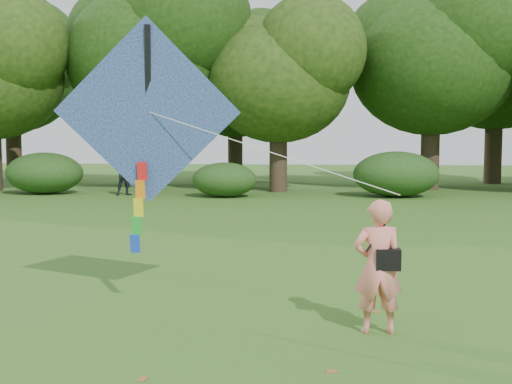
# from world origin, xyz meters

# --- Properties ---
(ground) EXTENTS (100.00, 100.00, 0.00)m
(ground) POSITION_xyz_m (0.00, 0.00, 0.00)
(ground) COLOR #265114
(ground) RESTS_ON ground
(man_kite_flyer) EXTENTS (0.65, 0.47, 1.67)m
(man_kite_flyer) POSITION_xyz_m (0.73, -0.89, 0.84)
(man_kite_flyer) COLOR #F28072
(man_kite_flyer) RESTS_ON ground
(bystander_left) EXTENTS (1.11, 1.04, 1.81)m
(bystander_left) POSITION_xyz_m (-8.24, 17.39, 0.91)
(bystander_left) COLOR #242930
(bystander_left) RESTS_ON ground
(crossbody_bag) EXTENTS (0.43, 0.20, 0.69)m
(crossbody_bag) POSITION_xyz_m (0.85, -0.92, 0.95)
(crossbody_bag) COLOR black
(crossbody_bag) RESTS_ON ground
(flying_kite) EXTENTS (4.67, 1.24, 3.29)m
(flying_kite) POSITION_xyz_m (-2.40, -0.00, 2.74)
(flying_kite) COLOR #286BAD
(flying_kite) RESTS_ON ground
(tree_line) EXTENTS (54.70, 15.30, 9.48)m
(tree_line) POSITION_xyz_m (1.67, 22.88, 5.60)
(tree_line) COLOR #3A2D1E
(tree_line) RESTS_ON ground
(shrub_band) EXTENTS (39.15, 3.22, 1.88)m
(shrub_band) POSITION_xyz_m (-0.72, 17.60, 0.86)
(shrub_band) COLOR #264919
(shrub_band) RESTS_ON ground
(fallen_leaves) EXTENTS (9.32, 14.00, 0.01)m
(fallen_leaves) POSITION_xyz_m (-0.18, 2.30, 0.01)
(fallen_leaves) COLOR brown
(fallen_leaves) RESTS_ON ground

